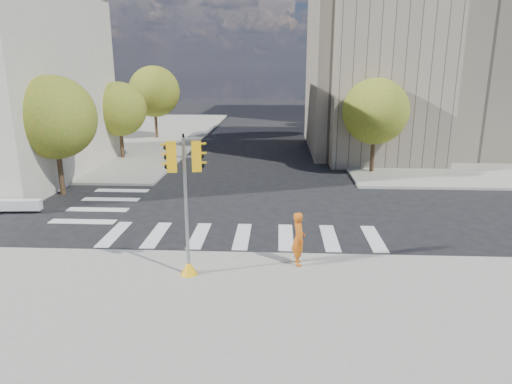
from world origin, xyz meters
The scene contains 15 objects.
ground centered at (0.00, 0.00, 0.00)m, with size 160.00×160.00×0.00m, color black.
sidewalk_near centered at (0.00, -11.00, 0.07)m, with size 30.00×14.00×0.15m, color gray.
sidewalk_far_right centered at (20.00, 26.00, 0.07)m, with size 28.00×40.00×0.15m, color gray.
sidewalk_far_left centered at (-20.00, 26.00, 0.07)m, with size 28.00×40.00×0.15m, color gray.
civic_building centered at (15.59, 19.12, 7.26)m, with size 26.00×16.00×19.39m.
tree_lw_near centered at (-10.50, 4.00, 4.20)m, with size 4.40×4.40×6.41m.
tree_lw_mid centered at (-10.50, 14.00, 3.76)m, with size 4.00×4.00×5.77m.
tree_lw_far centered at (-10.50, 24.00, 4.54)m, with size 4.80×4.80×6.95m.
tree_re_near centered at (7.50, 10.00, 4.05)m, with size 4.20×4.20×6.16m.
tree_re_mid centered at (7.50, 22.00, 4.35)m, with size 4.60×4.60×6.66m.
tree_re_far centered at (7.50, 34.00, 3.87)m, with size 4.00×4.00×5.88m.
lamp_near centered at (8.00, 14.00, 4.58)m, with size 0.35×0.18×8.11m.
lamp_far centered at (8.00, 28.00, 4.58)m, with size 0.35×0.18×8.11m.
traffic_signal centered at (-1.56, -5.97, 2.14)m, with size 1.08×0.56×4.67m.
photographer centered at (2.08, -4.98, 1.09)m, with size 0.69×0.45×1.89m, color #BE5811.
Camera 1 is at (1.34, -19.69, 6.78)m, focal length 32.00 mm.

